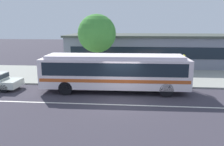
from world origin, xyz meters
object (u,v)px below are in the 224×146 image
Objects in this scene: bus_stop_sign at (183,66)px; street_tree_near_stop at (97,34)px; pedestrian_waiting_near_sign at (89,69)px; transit_bus at (115,70)px.

bus_stop_sign is 0.43× the size of street_tree_near_stop.
pedestrian_waiting_near_sign is at bearing -106.92° from street_tree_near_stop.
transit_bus is 6.63× the size of pedestrian_waiting_near_sign.
street_tree_near_stop is (-7.41, 3.13, 2.39)m from bus_stop_sign.
transit_bus is 5.60m from bus_stop_sign.
street_tree_near_stop is (0.51, 1.67, 3.05)m from pedestrian_waiting_near_sign.
pedestrian_waiting_near_sign is 8.08m from bus_stop_sign.
transit_bus is at bearing -66.79° from street_tree_near_stop.
transit_bus reaches higher than bus_stop_sign.
bus_stop_sign is (5.35, 1.67, 0.11)m from transit_bus.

